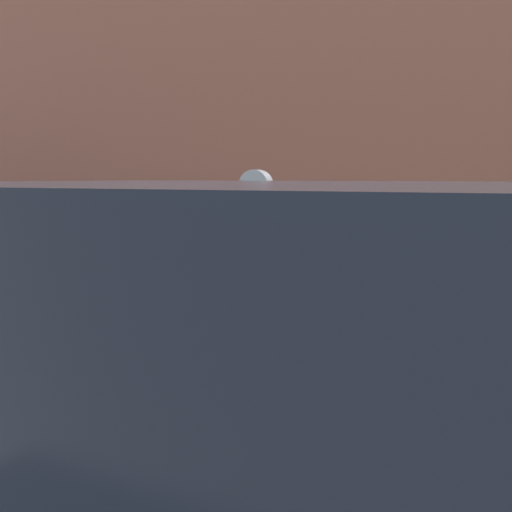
% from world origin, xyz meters
% --- Properties ---
extents(sidewalk, '(24.00, 2.80, 0.13)m').
position_xyz_m(sidewalk, '(0.00, 2.20, 0.06)').
color(sidewalk, '#ADAAA3').
rests_on(sidewalk, ground_plane).
extents(building_facade, '(24.00, 0.30, 5.71)m').
position_xyz_m(building_facade, '(0.00, 5.27, 2.86)').
color(building_facade, '#935642').
rests_on(building_facade, ground_plane).
extents(parking_meter, '(0.20, 0.13, 1.63)m').
position_xyz_m(parking_meter, '(-0.39, 1.21, 1.21)').
color(parking_meter, slate).
rests_on(parking_meter, sidewalk).
extents(parked_car_beside_meter, '(4.54, 1.89, 1.69)m').
position_xyz_m(parked_car_beside_meter, '(1.03, -0.43, 0.88)').
color(parked_car_beside_meter, black).
rests_on(parked_car_beside_meter, ground_plane).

